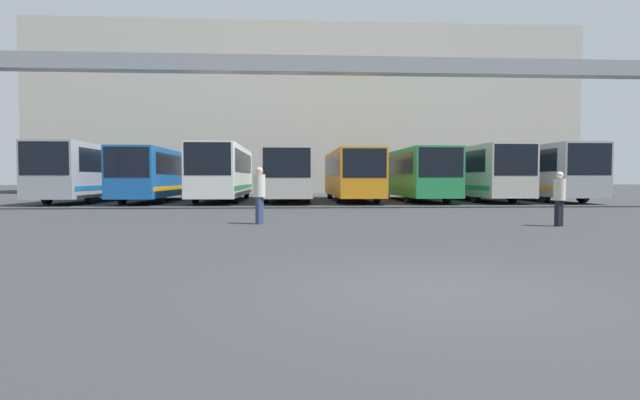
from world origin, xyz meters
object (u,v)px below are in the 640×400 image
object	(u,v)px
bus_slot_4	(351,173)
bus_slot_6	(472,171)
bus_slot_0	(92,170)
bus_slot_2	(224,170)
pedestrian_far_center	(559,197)
bus_slot_7	(537,170)
bus_slot_3	(287,172)
bus_slot_1	(156,172)
pedestrian_mid_left	(259,194)
bus_slot_5	(414,172)

from	to	relation	value
bus_slot_4	bus_slot_6	distance (m)	7.90
bus_slot_0	bus_slot_2	size ratio (longest dim) A/B	0.98
pedestrian_far_center	bus_slot_6	bearing A→B (deg)	-133.83
bus_slot_7	bus_slot_3	bearing A→B (deg)	178.98
bus_slot_3	bus_slot_6	bearing A→B (deg)	2.08
bus_slot_1	pedestrian_mid_left	distance (m)	16.85
bus_slot_1	pedestrian_mid_left	bearing A→B (deg)	-65.11
bus_slot_3	pedestrian_mid_left	xyz separation A→B (m)	(-0.80, -15.55, -0.83)
bus_slot_0	bus_slot_3	size ratio (longest dim) A/B	1.03
bus_slot_2	bus_slot_5	world-z (taller)	bus_slot_2
bus_slot_5	bus_slot_6	xyz separation A→B (m)	(3.94, 0.65, 0.10)
bus_slot_3	bus_slot_5	distance (m)	7.88
bus_slot_2	bus_slot_7	size ratio (longest dim) A/B	1.11
bus_slot_0	bus_slot_3	distance (m)	11.82
bus_slot_5	bus_slot_6	size ratio (longest dim) A/B	0.90
bus_slot_0	bus_slot_3	bearing A→B (deg)	-0.94
bus_slot_0	pedestrian_far_center	world-z (taller)	bus_slot_0
bus_slot_0	pedestrian_far_center	xyz separation A→B (m)	(19.81, -17.01, -1.05)
pedestrian_mid_left	pedestrian_far_center	xyz separation A→B (m)	(8.79, -1.26, -0.08)
bus_slot_2	pedestrian_mid_left	world-z (taller)	bus_slot_2
bus_slot_4	bus_slot_5	xyz separation A→B (m)	(3.94, -0.03, 0.04)
bus_slot_1	bus_slot_4	bearing A→B (deg)	0.46
pedestrian_mid_left	bus_slot_5	bearing A→B (deg)	168.24
bus_slot_0	pedestrian_mid_left	bearing A→B (deg)	-55.01
bus_slot_7	pedestrian_mid_left	distance (m)	22.54
bus_slot_0	bus_slot_6	xyz separation A→B (m)	(23.63, 0.24, -0.02)
bus_slot_2	pedestrian_mid_left	size ratio (longest dim) A/B	7.05
bus_slot_4	bus_slot_5	world-z (taller)	bus_slot_5
bus_slot_2	pedestrian_mid_left	bearing A→B (deg)	-78.81
bus_slot_5	bus_slot_6	bearing A→B (deg)	9.40
bus_slot_1	bus_slot_4	distance (m)	11.82
bus_slot_1	pedestrian_far_center	world-z (taller)	bus_slot_1
bus_slot_4	bus_slot_7	world-z (taller)	bus_slot_7
bus_slot_2	bus_slot_5	distance (m)	11.83
bus_slot_0	pedestrian_far_center	bearing A→B (deg)	-40.64
bus_slot_3	bus_slot_6	size ratio (longest dim) A/B	0.93
bus_slot_3	bus_slot_4	distance (m)	3.94
bus_slot_1	bus_slot_7	distance (m)	23.63
bus_slot_3	bus_slot_1	bearing A→B (deg)	-177.93
bus_slot_6	pedestrian_mid_left	distance (m)	20.38
bus_slot_7	pedestrian_far_center	distance (m)	18.29
bus_slot_7	pedestrian_far_center	world-z (taller)	bus_slot_7
bus_slot_3	pedestrian_far_center	xyz separation A→B (m)	(8.00, -16.81, -0.91)
bus_slot_7	bus_slot_1	bearing A→B (deg)	-179.99
bus_slot_5	bus_slot_6	distance (m)	3.99
bus_slot_0	bus_slot_4	size ratio (longest dim) A/B	1.07
bus_slot_6	pedestrian_far_center	xyz separation A→B (m)	(-3.82, -17.24, -1.04)
pedestrian_mid_left	pedestrian_far_center	world-z (taller)	pedestrian_mid_left
bus_slot_3	bus_slot_4	bearing A→B (deg)	-2.76
bus_slot_1	bus_slot_6	world-z (taller)	bus_slot_6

